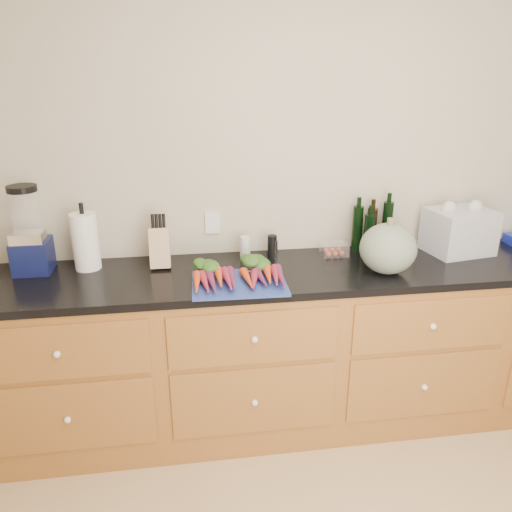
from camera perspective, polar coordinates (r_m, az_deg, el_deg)
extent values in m
cube|color=beige|center=(2.87, 7.00, 7.90)|extent=(4.10, 0.05, 2.60)
cube|color=brown|center=(2.89, 7.93, -10.26)|extent=(3.60, 0.60, 0.90)
cube|color=brown|center=(2.47, -21.73, -10.22)|extent=(0.82, 0.01, 0.28)
sphere|color=white|center=(2.46, -21.81, -10.41)|extent=(0.03, 0.03, 0.03)
cube|color=brown|center=(2.66, -20.67, -16.91)|extent=(0.82, 0.01, 0.38)
sphere|color=white|center=(2.65, -20.74, -17.12)|extent=(0.03, 0.03, 0.03)
cube|color=brown|center=(2.41, -0.21, -9.36)|extent=(0.82, 0.01, 0.28)
sphere|color=white|center=(2.40, -0.16, -9.55)|extent=(0.03, 0.03, 0.03)
cube|color=brown|center=(2.61, -0.20, -16.22)|extent=(0.82, 0.01, 0.38)
sphere|color=white|center=(2.60, -0.15, -16.43)|extent=(0.03, 0.03, 0.03)
cube|color=brown|center=(2.67, 19.44, -7.45)|extent=(0.82, 0.01, 0.28)
sphere|color=white|center=(2.66, 19.59, -7.60)|extent=(0.03, 0.03, 0.03)
cube|color=brown|center=(2.85, 18.56, -13.85)|extent=(0.82, 0.01, 0.38)
sphere|color=white|center=(2.84, 18.71, -14.03)|extent=(0.03, 0.03, 0.03)
cube|color=black|center=(2.68, 8.42, -1.60)|extent=(3.64, 0.62, 0.04)
cube|color=navy|center=(2.43, -1.94, -3.12)|extent=(0.46, 0.36, 0.01)
cone|color=#DB4419|center=(2.39, -6.74, -2.96)|extent=(0.04, 0.21, 0.04)
cone|color=#9B223C|center=(2.39, -5.92, -2.92)|extent=(0.04, 0.21, 0.04)
cone|color=#692047|center=(2.39, -5.10, -2.88)|extent=(0.04, 0.21, 0.04)
cone|color=#DB4419|center=(2.39, -4.29, -2.83)|extent=(0.04, 0.21, 0.04)
cone|color=#9B223C|center=(2.39, -3.47, -2.79)|extent=(0.04, 0.21, 0.04)
cone|color=#692047|center=(2.40, -2.66, -2.74)|extent=(0.04, 0.21, 0.04)
ellipsoid|color=#224416|center=(2.54, -4.95, -1.22)|extent=(0.21, 0.13, 0.06)
cone|color=#DB4419|center=(2.40, -1.13, -2.66)|extent=(0.04, 0.21, 0.04)
cone|color=#9B223C|center=(2.41, -0.33, -2.61)|extent=(0.04, 0.21, 0.04)
cone|color=#692047|center=(2.41, 0.48, -2.57)|extent=(0.04, 0.21, 0.04)
cone|color=#DB4419|center=(2.42, 1.28, -2.52)|extent=(0.04, 0.21, 0.04)
cone|color=#9B223C|center=(2.42, 2.08, -2.47)|extent=(0.04, 0.21, 0.04)
cone|color=#692047|center=(2.43, 2.87, -2.43)|extent=(0.04, 0.21, 0.04)
ellipsoid|color=#224416|center=(2.56, 0.31, -0.94)|extent=(0.21, 0.13, 0.06)
ellipsoid|color=#606D5B|center=(2.61, 14.85, 0.83)|extent=(0.29, 0.29, 0.26)
cube|color=#0E1442|center=(2.80, -24.14, 0.01)|extent=(0.18, 0.18, 0.17)
cube|color=silver|center=(2.74, -24.64, 1.94)|extent=(0.16, 0.11, 0.05)
cylinder|color=white|center=(2.74, -24.81, 4.33)|extent=(0.14, 0.14, 0.23)
cylinder|color=black|center=(2.71, -25.23, 6.99)|extent=(0.14, 0.14, 0.03)
cylinder|color=white|center=(2.72, -18.91, 1.58)|extent=(0.13, 0.13, 0.30)
cube|color=tan|center=(2.67, -10.93, 0.97)|extent=(0.10, 0.10, 0.21)
cylinder|color=silver|center=(2.73, -1.25, 0.94)|extent=(0.06, 0.06, 0.13)
cylinder|color=black|center=(2.75, 1.86, 1.09)|extent=(0.05, 0.05, 0.13)
cylinder|color=silver|center=(2.76, 2.04, 0.85)|extent=(0.05, 0.05, 0.10)
cube|color=white|center=(2.83, 8.90, 0.77)|extent=(0.14, 0.11, 0.07)
cylinder|color=black|center=(2.89, 11.49, 3.06)|extent=(0.06, 0.06, 0.26)
cylinder|color=black|center=(2.93, 13.04, 3.01)|extent=(0.06, 0.06, 0.25)
cylinder|color=black|center=(2.95, 14.71, 3.33)|extent=(0.06, 0.06, 0.28)
cylinder|color=black|center=(2.87, 12.80, 2.45)|extent=(0.06, 0.06, 0.23)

